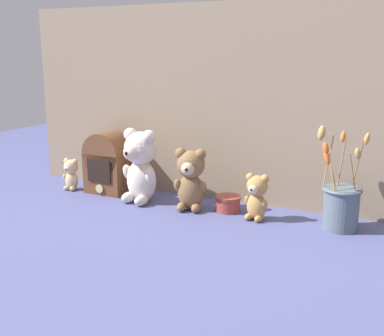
% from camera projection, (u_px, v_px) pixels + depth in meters
% --- Properties ---
extents(ground_plane, '(4.00, 4.00, 0.00)m').
position_uv_depth(ground_plane, '(190.00, 209.00, 1.77)').
color(ground_plane, '#4C5184').
extents(backdrop_wall, '(1.63, 0.02, 0.74)m').
position_uv_depth(backdrop_wall, '(209.00, 104.00, 1.83)').
color(backdrop_wall, gray).
rests_on(backdrop_wall, ground).
extents(teddy_bear_large, '(0.16, 0.14, 0.28)m').
position_uv_depth(teddy_bear_large, '(140.00, 165.00, 1.82)').
color(teddy_bear_large, beige).
rests_on(teddy_bear_large, ground).
extents(teddy_bear_medium, '(0.13, 0.12, 0.23)m').
position_uv_depth(teddy_bear_medium, '(190.00, 178.00, 1.74)').
color(teddy_bear_medium, olive).
rests_on(teddy_bear_medium, ground).
extents(teddy_bear_small, '(0.09, 0.08, 0.16)m').
position_uv_depth(teddy_bear_small, '(257.00, 196.00, 1.64)').
color(teddy_bear_small, tan).
rests_on(teddy_bear_small, ground).
extents(teddy_bear_tiny, '(0.07, 0.07, 0.13)m').
position_uv_depth(teddy_bear_tiny, '(71.00, 174.00, 2.00)').
color(teddy_bear_tiny, '#DBBC84').
rests_on(teddy_bear_tiny, ground).
extents(flower_vase, '(0.17, 0.14, 0.34)m').
position_uv_depth(flower_vase, '(341.00, 203.00, 1.55)').
color(flower_vase, slate).
rests_on(flower_vase, ground).
extents(vintage_radio, '(0.17, 0.13, 0.25)m').
position_uv_depth(vintage_radio, '(108.00, 163.00, 1.96)').
color(vintage_radio, brown).
rests_on(vintage_radio, ground).
extents(decorative_tin_tall, '(0.09, 0.09, 0.06)m').
position_uv_depth(decorative_tin_tall, '(228.00, 203.00, 1.74)').
color(decorative_tin_tall, '#993D33').
rests_on(decorative_tin_tall, ground).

